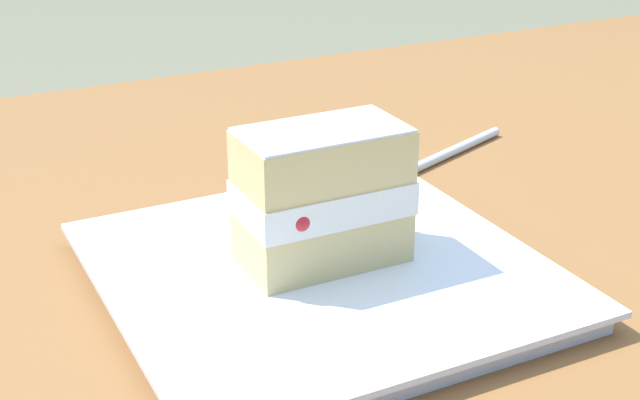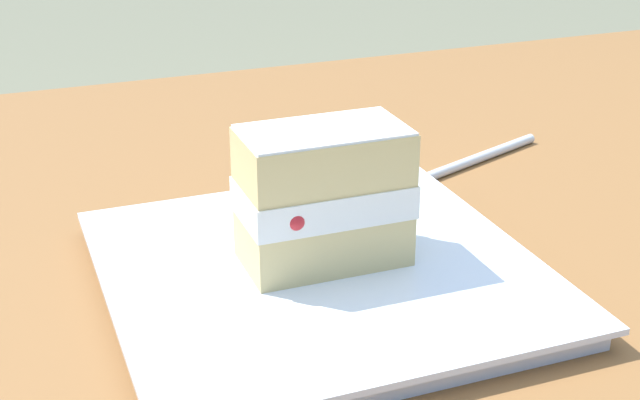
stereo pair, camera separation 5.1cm
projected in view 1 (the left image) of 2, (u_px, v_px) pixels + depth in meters
name	position (u px, v px, depth m)	size (l,w,h in m)	color
patio_table	(475.00, 285.00, 0.75)	(1.58, 0.81, 0.69)	brown
dessert_plate	(320.00, 275.00, 0.56)	(0.26, 0.26, 0.02)	white
cake_slice	(323.00, 196.00, 0.55)	(0.10, 0.07, 0.09)	#E0C17A
dessert_fork	(431.00, 161.00, 0.75)	(0.16, 0.08, 0.01)	silver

